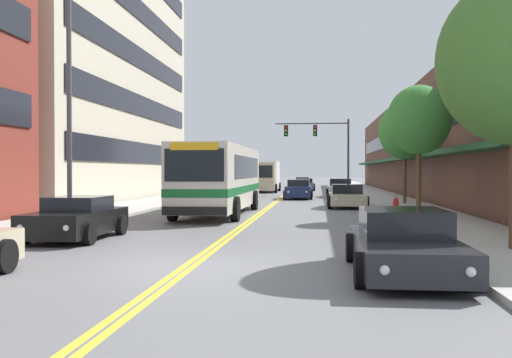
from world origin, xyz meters
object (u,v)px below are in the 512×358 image
object	(u,v)px
fire_hydrant	(396,207)
street_lamp_left_near	(77,80)
car_slate_blue_moving_lead	(304,185)
car_black_parked_left_mid	(77,219)
car_silver_moving_second	(302,183)
street_tree_right_mid	(419,120)
box_truck	(264,176)
car_white_parked_right_far	(340,189)
street_tree_right_far	(405,130)
city_bus	(220,176)
car_red_parked_left_near	(226,189)
traffic_signal_mast	(323,141)
car_navy_moving_third	(299,190)
car_champagne_parked_right_mid	(347,197)
car_charcoal_parked_right_foreground	(404,244)

from	to	relation	value
fire_hydrant	street_lamp_left_near	bearing A→B (deg)	-148.67
car_slate_blue_moving_lead	street_lamp_left_near	bearing A→B (deg)	-98.94
car_black_parked_left_mid	car_silver_moving_second	size ratio (longest dim) A/B	0.91
street_lamp_left_near	street_tree_right_mid	bearing A→B (deg)	27.98
box_truck	street_lamp_left_near	size ratio (longest dim) A/B	0.80
car_white_parked_right_far	street_tree_right_far	distance (m)	11.58
city_bus	car_red_parked_left_near	xyz separation A→B (m)	(-2.57, 17.33, -1.19)
traffic_signal_mast	street_tree_right_mid	size ratio (longest dim) A/B	1.17
car_navy_moving_third	street_tree_right_far	world-z (taller)	street_tree_right_far
car_red_parked_left_near	fire_hydrant	size ratio (longest dim) A/B	6.37
car_champagne_parked_right_mid	car_navy_moving_third	distance (m)	10.09
car_black_parked_left_mid	car_silver_moving_second	distance (m)	50.97
car_white_parked_right_far	street_tree_right_mid	size ratio (longest dim) A/B	0.84
traffic_signal_mast	street_lamp_left_near	world-z (taller)	street_lamp_left_near
car_white_parked_right_far	street_tree_right_far	world-z (taller)	street_tree_right_far
car_charcoal_parked_right_foreground	traffic_signal_mast	bearing A→B (deg)	92.04
city_bus	fire_hydrant	world-z (taller)	city_bus
street_lamp_left_near	car_champagne_parked_right_mid	bearing A→B (deg)	55.70
car_slate_blue_moving_lead	car_silver_moving_second	distance (m)	8.78
car_charcoal_parked_right_foreground	street_tree_right_mid	world-z (taller)	street_tree_right_mid
car_champagne_parked_right_mid	street_tree_right_mid	world-z (taller)	street_tree_right_mid
city_bus	car_slate_blue_moving_lead	size ratio (longest dim) A/B	2.52
car_silver_moving_second	car_slate_blue_moving_lead	bearing A→B (deg)	-87.10
city_bus	car_slate_blue_moving_lead	world-z (taller)	city_bus
car_white_parked_right_far	street_tree_right_far	xyz separation A→B (m)	(3.29, -10.47, 3.69)
city_bus	car_black_parked_left_mid	xyz separation A→B (m)	(-2.55, -10.06, -1.16)
car_slate_blue_moving_lead	car_red_parked_left_near	bearing A→B (deg)	-111.46
city_bus	street_lamp_left_near	world-z (taller)	street_lamp_left_near
car_red_parked_left_near	traffic_signal_mast	distance (m)	9.56
street_tree_right_mid	fire_hydrant	size ratio (longest dim) A/B	7.13
car_red_parked_left_near	car_champagne_parked_right_mid	world-z (taller)	car_champagne_parked_right_mid
street_lamp_left_near	box_truck	bearing A→B (deg)	85.72
car_black_parked_left_mid	street_lamp_left_near	world-z (taller)	street_lamp_left_near
city_bus	car_black_parked_left_mid	bearing A→B (deg)	-104.23
traffic_signal_mast	street_lamp_left_near	xyz separation A→B (m)	(-8.10, -30.29, 0.43)
car_black_parked_left_mid	street_tree_right_far	size ratio (longest dim) A/B	0.71
street_tree_right_mid	street_tree_right_far	distance (m)	9.63
car_champagne_parked_right_mid	city_bus	bearing A→B (deg)	-139.85
car_red_parked_left_near	car_navy_moving_third	distance (m)	6.25
car_navy_moving_third	street_tree_right_mid	xyz separation A→B (m)	(5.50, -16.97, 3.45)
city_bus	box_truck	size ratio (longest dim) A/B	1.64
city_bus	street_tree_right_mid	xyz separation A→B (m)	(8.64, -2.19, 2.33)
car_slate_blue_moving_lead	street_tree_right_far	distance (m)	25.55
car_champagne_parked_right_mid	street_lamp_left_near	world-z (taller)	street_lamp_left_near
car_black_parked_left_mid	traffic_signal_mast	distance (m)	32.96
traffic_signal_mast	car_black_parked_left_mid	bearing A→B (deg)	-103.16
box_truck	car_silver_moving_second	bearing A→B (deg)	76.42
car_silver_moving_second	fire_hydrant	xyz separation A→B (m)	(5.07, -42.44, -0.08)
car_champagne_parked_right_mid	street_lamp_left_near	distance (m)	17.05
city_bus	traffic_signal_mast	world-z (taller)	traffic_signal_mast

